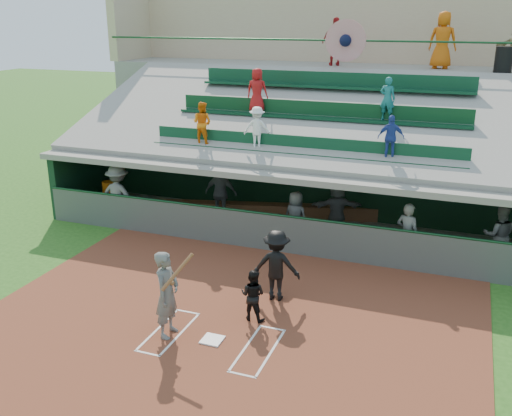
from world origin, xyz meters
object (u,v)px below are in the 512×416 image
at_px(catcher, 253,295).
at_px(white_table, 111,203).
at_px(home_plate, 212,340).
at_px(trash_bin, 504,60).
at_px(batter_at_plate, 167,294).
at_px(water_cooler, 109,188).

relative_size(catcher, white_table, 1.56).
relative_size(home_plate, trash_bin, 0.49).
xyz_separation_m(batter_at_plate, catcher, (1.44, 1.23, -0.36)).
height_order(home_plate, water_cooler, water_cooler).
distance_m(home_plate, white_table, 9.07).
relative_size(water_cooler, trash_bin, 0.49).
relative_size(home_plate, water_cooler, 1.01).
bearing_deg(water_cooler, trash_bin, 26.43).
bearing_deg(water_cooler, home_plate, -42.86).
bearing_deg(catcher, trash_bin, -110.95).
distance_m(home_plate, water_cooler, 9.17).
bearing_deg(water_cooler, white_table, -33.40).
xyz_separation_m(home_plate, batter_at_plate, (-0.96, -0.10, 0.94)).
relative_size(batter_at_plate, trash_bin, 2.23).
height_order(home_plate, trash_bin, trash_bin).
bearing_deg(home_plate, water_cooler, 137.14).
xyz_separation_m(catcher, trash_bin, (4.94, 11.09, 4.42)).
bearing_deg(home_plate, white_table, 137.08).
bearing_deg(batter_at_plate, catcher, 40.47).
distance_m(catcher, trash_bin, 12.92).
xyz_separation_m(batter_at_plate, trash_bin, (6.38, 12.32, 4.06)).
relative_size(home_plate, white_table, 0.57).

